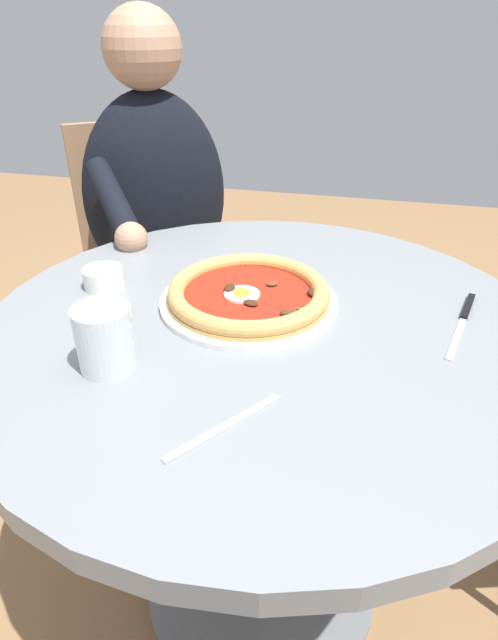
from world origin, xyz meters
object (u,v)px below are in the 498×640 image
object	(u,v)px
pizza_on_plate	(249,295)
fork_utensil	(225,427)
water_glass	(105,342)
diner_person	(162,263)
steak_knife	(465,315)
cafe_chair_diner	(150,242)
dining_table	(264,395)
ramekin_capers	(103,277)

from	to	relation	value
pizza_on_plate	fork_utensil	xyz separation A→B (m)	(0.04, -0.31, -0.02)
water_glass	diner_person	xyz separation A→B (m)	(-0.23, 0.73, -0.23)
steak_knife	pizza_on_plate	bearing A→B (deg)	-173.71
cafe_chair_diner	dining_table	bearing A→B (deg)	-53.05
ramekin_capers	pizza_on_plate	bearing A→B (deg)	0.06
fork_utensil	diner_person	world-z (taller)	diner_person
diner_person	ramekin_capers	bearing A→B (deg)	-77.90
water_glass	steak_knife	world-z (taller)	water_glass
pizza_on_plate	diner_person	world-z (taller)	diner_person
ramekin_capers	cafe_chair_diner	xyz separation A→B (m)	(-0.20, 0.63, -0.20)
water_glass	steak_knife	bearing A→B (deg)	27.45
steak_knife	dining_table	bearing A→B (deg)	-165.35
ramekin_capers	fork_utensil	world-z (taller)	ramekin_capers
steak_knife	ramekin_capers	distance (m)	0.63
ramekin_capers	diner_person	size ratio (longest dim) A/B	0.06
pizza_on_plate	fork_utensil	distance (m)	0.31
diner_person	steak_knife	bearing A→B (deg)	-32.57
water_glass	cafe_chair_diner	xyz separation A→B (m)	(-0.32, 0.85, -0.22)
ramekin_capers	fork_utensil	distance (m)	0.44
cafe_chair_diner	pizza_on_plate	bearing A→B (deg)	-53.40
pizza_on_plate	cafe_chair_diner	bearing A→B (deg)	126.60
dining_table	fork_utensil	world-z (taller)	fork_utensil
fork_utensil	ramekin_capers	bearing A→B (deg)	135.74
pizza_on_plate	ramekin_capers	size ratio (longest dim) A/B	4.26
steak_knife	ramekin_capers	xyz separation A→B (m)	(-0.63, -0.04, 0.02)
pizza_on_plate	diner_person	bearing A→B (deg)	126.68
steak_knife	diner_person	world-z (taller)	diner_person
fork_utensil	cafe_chair_diner	bearing A→B (deg)	118.63
water_glass	diner_person	size ratio (longest dim) A/B	0.08
water_glass	cafe_chair_diner	distance (m)	0.93
steak_knife	fork_utensil	size ratio (longest dim) A/B	1.45
dining_table	water_glass	distance (m)	0.33
dining_table	diner_person	distance (m)	0.69
ramekin_capers	cafe_chair_diner	world-z (taller)	cafe_chair_diner
diner_person	dining_table	bearing A→B (deg)	-52.91
pizza_on_plate	water_glass	size ratio (longest dim) A/B	3.21
dining_table	fork_utensil	size ratio (longest dim) A/B	6.32
cafe_chair_diner	fork_utensil	bearing A→B (deg)	-61.37
steak_knife	fork_utensil	distance (m)	0.47
steak_knife	cafe_chair_diner	xyz separation A→B (m)	(-0.82, 0.59, -0.18)
water_glass	ramekin_capers	bearing A→B (deg)	118.41
steak_knife	ramekin_capers	world-z (taller)	ramekin_capers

